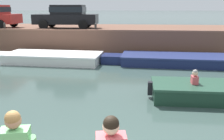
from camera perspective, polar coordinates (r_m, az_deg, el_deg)
name	(u,v)px	position (r m, az deg, el deg)	size (l,w,h in m)	color
ground_plane	(109,88)	(9.66, -0.65, -4.04)	(400.00, 400.00, 0.00)	#384C47
far_quay_wall	(123,38)	(18.17, 2.48, 7.22)	(60.00, 6.00, 1.61)	brown
far_wall_coping	(120,30)	(15.22, 1.87, 9.05)	(60.00, 0.24, 0.08)	brown
boat_moored_west_white	(49,58)	(14.37, -14.21, 2.74)	(6.36, 2.42, 0.54)	white
boat_moored_central_navy	(170,60)	(13.80, 13.19, 2.30)	(6.97, 2.41, 0.52)	navy
car_left_inner_black	(67,16)	(17.30, -10.23, 12.14)	(4.21, 2.10, 1.54)	black
mooring_bollard_west	(5,26)	(17.45, -23.34, 9.24)	(0.15, 0.15, 0.45)	#2D2B28
mooring_bollard_mid	(96,27)	(15.51, -3.77, 9.86)	(0.15, 0.15, 0.45)	#2D2B28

